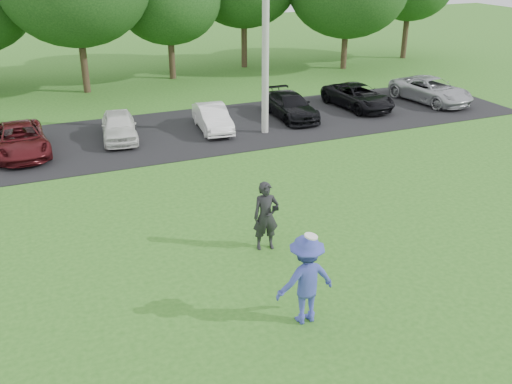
# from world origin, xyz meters

# --- Properties ---
(ground) EXTENTS (100.00, 100.00, 0.00)m
(ground) POSITION_xyz_m (0.00, 0.00, 0.00)
(ground) COLOR #2E671D
(ground) RESTS_ON ground
(parking_lot) EXTENTS (32.00, 6.50, 0.03)m
(parking_lot) POSITION_xyz_m (0.00, 13.00, 0.01)
(parking_lot) COLOR black
(parking_lot) RESTS_ON ground
(frisbee_player) EXTENTS (1.28, 0.74, 2.14)m
(frisbee_player) POSITION_xyz_m (-0.50, -0.31, 0.99)
(frisbee_player) COLOR #3A44A5
(frisbee_player) RESTS_ON ground
(camera_bystander) EXTENTS (0.73, 0.54, 1.83)m
(camera_bystander) POSITION_xyz_m (-0.02, 2.81, 0.92)
(camera_bystander) COLOR black
(camera_bystander) RESTS_ON ground
(parked_cars) EXTENTS (28.44, 4.81, 1.19)m
(parked_cars) POSITION_xyz_m (1.61, 13.04, 0.59)
(parked_cars) COLOR #595C61
(parked_cars) RESTS_ON parking_lot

